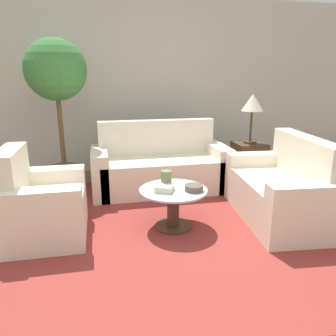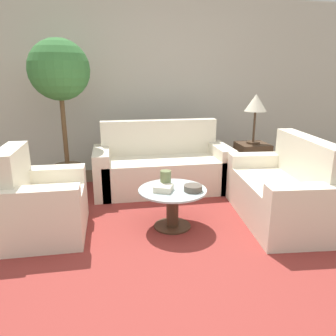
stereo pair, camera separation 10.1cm
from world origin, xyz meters
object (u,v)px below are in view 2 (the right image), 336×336
at_px(vase, 166,179).
at_px(potted_plant, 60,81).
at_px(table_lamp, 256,105).
at_px(armchair, 40,206).
at_px(loveseat, 284,193).
at_px(coffee_table, 172,203).
at_px(bowl, 193,188).
at_px(sofa_main, 162,167).
at_px(book_stack, 163,188).

bearing_deg(vase, potted_plant, 128.86).
xyz_separation_m(table_lamp, potted_plant, (-2.49, 0.32, 0.31)).
xyz_separation_m(armchair, potted_plant, (0.10, 1.36, 1.12)).
xyz_separation_m(loveseat, coffee_table, (-1.19, 0.03, -0.03)).
bearing_deg(loveseat, coffee_table, -86.35).
bearing_deg(loveseat, bowl, -81.70).
xyz_separation_m(armchair, table_lamp, (2.59, 1.04, 0.81)).
bearing_deg(coffee_table, loveseat, -1.32).
bearing_deg(loveseat, sofa_main, -132.47).
bearing_deg(armchair, table_lamp, -67.89).
xyz_separation_m(potted_plant, bowl, (1.34, -1.52, -0.98)).
bearing_deg(book_stack, potted_plant, 150.22).
relative_size(armchair, loveseat, 0.61).
distance_m(table_lamp, book_stack, 1.95).
relative_size(loveseat, table_lamp, 2.15).
xyz_separation_m(loveseat, potted_plant, (-2.35, 1.46, 1.12)).
bearing_deg(table_lamp, bowl, -133.60).
distance_m(armchair, coffee_table, 1.26).
bearing_deg(table_lamp, sofa_main, 177.20).
bearing_deg(bowl, loveseat, 3.34).
xyz_separation_m(armchair, loveseat, (2.45, -0.10, 0.00)).
bearing_deg(book_stack, loveseat, 24.97).
bearing_deg(book_stack, vase, 93.92).
distance_m(table_lamp, bowl, 1.79).
xyz_separation_m(table_lamp, vase, (-1.39, -1.05, -0.61)).
distance_m(loveseat, table_lamp, 1.41).
height_order(loveseat, vase, loveseat).
bearing_deg(table_lamp, coffee_table, -139.98).
relative_size(vase, bowl, 0.97).
bearing_deg(vase, loveseat, -4.28).
height_order(coffee_table, bowl, bowl).
height_order(coffee_table, vase, vase).
distance_m(loveseat, potted_plant, 2.98).
bearing_deg(bowl, table_lamp, 46.40).
distance_m(sofa_main, bowl, 1.27).
distance_m(coffee_table, table_lamp, 1.93).
bearing_deg(book_stack, table_lamp, 63.44).
distance_m(armchair, bowl, 1.46).
distance_m(coffee_table, potted_plant, 2.17).
height_order(table_lamp, vase, table_lamp).
height_order(sofa_main, book_stack, sofa_main).
height_order(sofa_main, armchair, sofa_main).
distance_m(sofa_main, coffee_table, 1.18).
height_order(armchair, coffee_table, armchair).
relative_size(coffee_table, potted_plant, 0.35).
bearing_deg(vase, sofa_main, 82.87).
bearing_deg(coffee_table, potted_plant, 128.96).
bearing_deg(loveseat, book_stack, -84.48).
distance_m(loveseat, book_stack, 1.29).
relative_size(vase, book_stack, 0.80).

